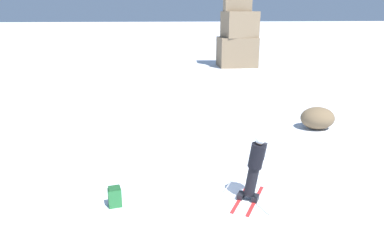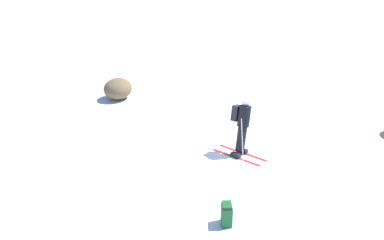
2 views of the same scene
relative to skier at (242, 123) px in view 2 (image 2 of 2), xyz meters
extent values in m
plane|color=white|center=(-0.71, 0.04, -0.95)|extent=(300.00, 300.00, 0.00)
cube|color=red|center=(-0.29, 0.12, -0.94)|extent=(0.84, 1.44, 0.01)
cube|color=red|center=(0.03, -0.05, -0.94)|extent=(0.84, 1.44, 0.01)
cube|color=black|center=(-0.29, 0.12, -0.88)|extent=(0.26, 0.31, 0.12)
cube|color=black|center=(0.03, -0.05, -0.88)|extent=(0.26, 0.31, 0.12)
cylinder|color=black|center=(-0.07, 0.00, -0.45)|extent=(0.44, 0.40, 0.78)
cylinder|color=black|center=(0.01, -0.04, 0.21)|extent=(0.53, 0.50, 0.63)
sphere|color=tan|center=(0.06, -0.07, 0.61)|extent=(0.31, 0.30, 0.24)
sphere|color=silver|center=(0.07, -0.07, 0.63)|extent=(0.36, 0.34, 0.27)
cube|color=black|center=(0.14, 0.19, 0.24)|extent=(0.38, 0.32, 0.47)
cylinder|color=#B7B7BC|center=(-0.58, -0.06, -0.37)|extent=(0.77, 0.19, 1.18)
cylinder|color=#B7B7BC|center=(0.17, -0.47, -0.40)|extent=(0.04, 0.58, 1.11)
cube|color=#236633|center=(-3.31, 0.06, -0.73)|extent=(0.34, 0.28, 0.44)
cube|color=#1A4C26|center=(-3.31, 0.06, -0.48)|extent=(0.31, 0.25, 0.06)
ellipsoid|color=brown|center=(3.97, 5.31, -0.52)|extent=(1.31, 1.11, 0.85)
camera|label=1|loc=(-2.38, -7.95, 3.47)|focal=35.00mm
camera|label=2|loc=(-9.79, -0.47, 4.05)|focal=35.00mm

